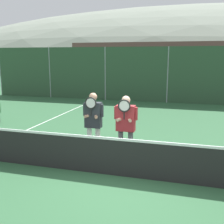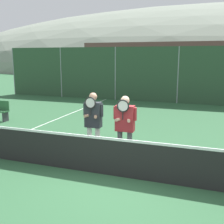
{
  "view_description": "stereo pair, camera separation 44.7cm",
  "coord_description": "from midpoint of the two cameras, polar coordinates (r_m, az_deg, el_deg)",
  "views": [
    {
      "loc": [
        1.45,
        -5.84,
        2.72
      ],
      "look_at": [
        -0.57,
        1.14,
        1.25
      ],
      "focal_mm": 45.0,
      "sensor_mm": 36.0,
      "label": 1
    },
    {
      "loc": [
        1.88,
        -5.7,
        2.72
      ],
      "look_at": [
        -0.57,
        1.14,
        1.25
      ],
      "focal_mm": 45.0,
      "sensor_mm": 36.0,
      "label": 2
    }
  ],
  "objects": [
    {
      "name": "court_line_left_sideline",
      "position": [
        11.0,
        -17.88,
        -3.43
      ],
      "size": [
        0.05,
        16.0,
        0.01
      ],
      "primitive_type": "cube",
      "color": "white",
      "rests_on": "ground_plane"
    },
    {
      "name": "fence_back",
      "position": [
        16.58,
        10.48,
        7.41
      ],
      "size": [
        22.77,
        0.06,
        3.23
      ],
      "color": "gray",
      "rests_on": "ground_plane"
    },
    {
      "name": "car_far_left",
      "position": [
        20.44,
        -7.8,
        6.37
      ],
      "size": [
        4.52,
        1.98,
        1.89
      ],
      "color": "#285638",
      "rests_on": "ground_plane"
    },
    {
      "name": "tennis_net",
      "position": [
        6.42,
        0.11,
        -9.15
      ],
      "size": [
        11.81,
        0.09,
        1.0
      ],
      "color": "gray",
      "rests_on": "ground_plane"
    },
    {
      "name": "clubhouse_building",
      "position": [
        23.26,
        14.54,
        8.95
      ],
      "size": [
        17.33,
        5.5,
        3.67
      ],
      "color": "tan",
      "rests_on": "ground_plane"
    },
    {
      "name": "car_left_of_center",
      "position": [
        19.19,
        6.78,
        5.86
      ],
      "size": [
        4.01,
        1.97,
        1.73
      ],
      "color": "black",
      "rests_on": "ground_plane"
    },
    {
      "name": "ground_plane",
      "position": [
        6.59,
        0.1,
        -12.95
      ],
      "size": [
        120.0,
        120.0,
        0.0
      ],
      "primitive_type": "plane",
      "color": "#2D5B38"
    },
    {
      "name": "hill_distant",
      "position": [
        66.47,
        14.92,
        8.71
      ],
      "size": [
        127.56,
        70.87,
        24.8
      ],
      "color": "gray",
      "rests_on": "ground_plane"
    },
    {
      "name": "player_center_left",
      "position": [
        7.12,
        0.99,
        -2.22
      ],
      "size": [
        0.61,
        0.34,
        1.73
      ],
      "color": "#56565B",
      "rests_on": "ground_plane"
    },
    {
      "name": "player_leftmost",
      "position": [
        7.42,
        -5.56,
        -1.64
      ],
      "size": [
        0.57,
        0.34,
        1.77
      ],
      "color": "white",
      "rests_on": "ground_plane"
    }
  ]
}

